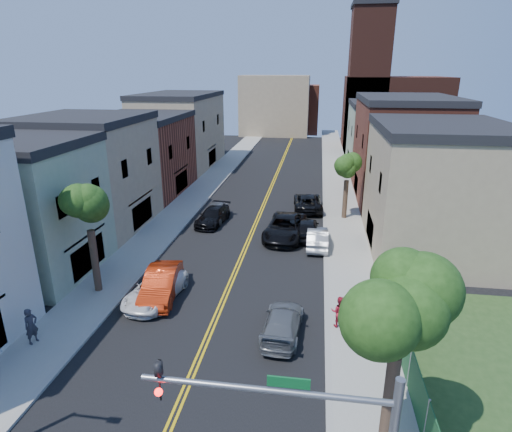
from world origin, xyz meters
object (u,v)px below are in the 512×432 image
at_px(pedestrian_left, 31,326).
at_px(black_suv_lane, 285,227).
at_px(black_car_right, 307,228).
at_px(dark_car_right_far, 308,202).
at_px(red_sedan, 161,284).
at_px(grey_car_left, 215,212).
at_px(white_pickup, 155,290).
at_px(pedestrian_right, 339,312).
at_px(black_car_left, 213,216).
at_px(silver_car_right, 317,238).
at_px(grey_car_right, 283,323).

bearing_deg(pedestrian_left, black_suv_lane, -16.30).
xyz_separation_m(black_car_right, dark_car_right_far, (-0.18, 7.28, 0.00)).
height_order(red_sedan, grey_car_left, red_sedan).
height_order(white_pickup, black_suv_lane, black_suv_lane).
distance_m(red_sedan, grey_car_left, 13.85).
relative_size(grey_car_left, dark_car_right_far, 0.80).
height_order(dark_car_right_far, black_suv_lane, black_suv_lane).
height_order(white_pickup, pedestrian_right, pedestrian_right).
distance_m(grey_car_left, black_suv_lane, 7.41).
distance_m(black_car_left, black_suv_lane, 7.08).
relative_size(white_pickup, black_suv_lane, 0.80).
distance_m(dark_car_right_far, pedestrian_right, 20.22).
relative_size(black_car_right, silver_car_right, 1.02).
bearing_deg(red_sedan, black_suv_lane, 49.94).
xyz_separation_m(red_sedan, black_suv_lane, (6.67, 10.62, 0.03)).
bearing_deg(grey_car_right, black_car_left, -60.98).
xyz_separation_m(grey_car_left, black_car_right, (8.47, -2.92, 0.01)).
bearing_deg(grey_car_left, black_car_right, -18.26).
relative_size(red_sedan, pedestrian_right, 2.96).
height_order(black_car_left, dark_car_right_far, dark_car_right_far).
bearing_deg(pedestrian_right, grey_car_left, -51.25).
xyz_separation_m(dark_car_right_far, pedestrian_right, (2.21, -20.10, 0.23)).
distance_m(black_car_right, silver_car_right, 2.03).
xyz_separation_m(white_pickup, grey_car_right, (7.79, -2.31, -0.02)).
bearing_deg(red_sedan, black_car_right, 44.31).
distance_m(grey_car_right, pedestrian_left, 12.57).
xyz_separation_m(grey_car_right, silver_car_right, (1.70, 11.89, 0.06)).
bearing_deg(dark_car_right_far, black_suv_lane, 73.79).
relative_size(grey_car_left, grey_car_right, 0.98).
xyz_separation_m(black_car_right, pedestrian_left, (-13.13, -16.46, 0.30)).
xyz_separation_m(black_suv_lane, pedestrian_left, (-11.33, -16.14, 0.20)).
xyz_separation_m(white_pickup, pedestrian_left, (-4.47, -5.03, 0.38)).
relative_size(grey_car_right, black_car_right, 1.01).
relative_size(silver_car_right, black_suv_lane, 0.71).
xyz_separation_m(dark_car_right_far, pedestrian_left, (-12.96, -23.74, 0.29)).
bearing_deg(white_pickup, grey_car_right, -9.73).
bearing_deg(white_pickup, silver_car_right, 52.04).
relative_size(white_pickup, dark_car_right_far, 0.89).
bearing_deg(pedestrian_left, black_car_left, 4.63).
height_order(red_sedan, grey_car_right, red_sedan).
bearing_deg(grey_car_left, white_pickup, -90.02).
xyz_separation_m(white_pickup, silver_car_right, (9.49, 9.58, 0.04)).
bearing_deg(grey_car_right, pedestrian_left, 15.83).
distance_m(grey_car_left, silver_car_right, 10.45).
bearing_deg(pedestrian_right, black_suv_lane, -67.92).
xyz_separation_m(red_sedan, pedestrian_right, (10.50, -1.88, 0.17)).
xyz_separation_m(grey_car_right, pedestrian_right, (2.90, 0.92, 0.34)).
xyz_separation_m(grey_car_left, black_suv_lane, (6.67, -3.23, 0.10)).
distance_m(red_sedan, black_car_left, 13.00).
xyz_separation_m(grey_car_left, dark_car_right_far, (8.29, 4.37, 0.01)).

